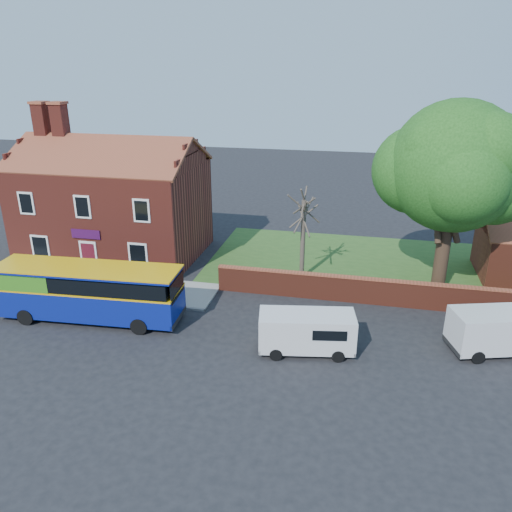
% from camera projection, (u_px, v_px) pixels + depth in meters
% --- Properties ---
extents(ground, '(120.00, 120.00, 0.00)m').
position_uv_depth(ground, '(142.00, 344.00, 24.88)').
color(ground, black).
rests_on(ground, ground).
extents(pavement, '(18.00, 3.50, 0.12)m').
position_uv_depth(pavement, '(77.00, 284.00, 31.49)').
color(pavement, gray).
rests_on(pavement, ground).
extents(kerb, '(18.00, 0.15, 0.14)m').
position_uv_depth(kerb, '(61.00, 295.00, 29.89)').
color(kerb, slate).
rests_on(kerb, ground).
extents(grass_strip, '(26.00, 12.00, 0.04)m').
position_uv_depth(grass_strip, '(399.00, 267.00, 34.11)').
color(grass_strip, '#426B28').
rests_on(grass_strip, ground).
extents(shop_building, '(12.30, 8.13, 10.50)m').
position_uv_depth(shop_building, '(114.00, 208.00, 35.50)').
color(shop_building, maroon).
rests_on(shop_building, ground).
extents(boundary_wall, '(22.00, 0.38, 1.60)m').
position_uv_depth(boundary_wall, '(405.00, 294.00, 28.36)').
color(boundary_wall, maroon).
rests_on(boundary_wall, ground).
extents(bus, '(10.09, 3.07, 3.04)m').
position_uv_depth(bus, '(83.00, 290.00, 26.75)').
color(bus, navy).
rests_on(bus, ground).
extents(van_near, '(4.79, 2.56, 2.00)m').
position_uv_depth(van_near, '(307.00, 331.00, 23.86)').
color(van_near, silver).
rests_on(van_near, ground).
extents(van_far, '(5.22, 3.26, 2.14)m').
position_uv_depth(van_far, '(503.00, 330.00, 23.81)').
color(van_far, silver).
rests_on(van_far, ground).
extents(large_tree, '(9.33, 7.38, 11.38)m').
position_uv_depth(large_tree, '(455.00, 170.00, 28.01)').
color(large_tree, black).
rests_on(large_tree, ground).
extents(bare_tree, '(2.14, 2.55, 5.72)m').
position_uv_depth(bare_tree, '(303.00, 236.00, 31.32)').
color(bare_tree, '#4C4238').
rests_on(bare_tree, ground).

